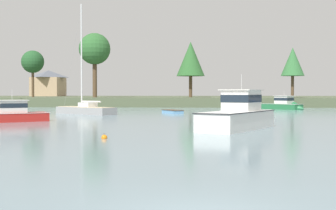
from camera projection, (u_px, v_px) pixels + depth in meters
The scene contains 12 objects.
far_shore_bank at pixel (196, 100), 106.97m from camera, with size 221.92×51.49×1.66m, color #4C563D.
sailboat_grey at pixel (86, 112), 57.57m from camera, with size 8.52×7.30×14.16m.
dinghy_skyblue at pixel (173, 112), 58.98m from camera, with size 3.04×3.80×0.64m.
cruiser_red at pixel (6, 117), 42.14m from camera, with size 6.82×5.61×3.65m.
cruiser_white at pixel (242, 120), 34.45m from camera, with size 6.74×9.63×4.88m.
cruiser_green at pixel (286, 106), 72.90m from camera, with size 6.66×6.80×3.73m.
mooring_buoy_orange at pixel (104, 138), 27.03m from camera, with size 0.35×0.35×0.40m.
shore_tree_center_left at pixel (191, 59), 95.15m from camera, with size 5.71×5.71×11.31m.
shore_tree_center_right at pixel (293, 62), 83.40m from camera, with size 4.13×4.13×9.00m.
shore_tree_right at pixel (33, 62), 95.40m from camera, with size 4.59×4.59×9.54m.
shore_tree_inland_b at pixel (95, 50), 91.97m from camera, with size 6.18×6.18×12.65m.
cottage_eastern at pixel (48, 83), 121.14m from camera, with size 7.65×9.37×6.68m.
Camera 1 is at (-0.03, -9.87, 2.69)m, focal length 50.05 mm.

